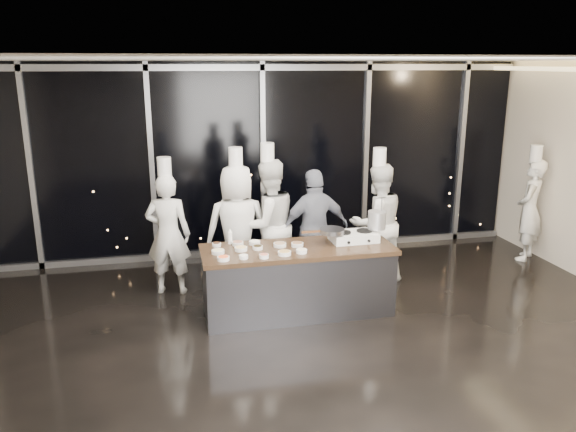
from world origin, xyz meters
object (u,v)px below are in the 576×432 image
(chef_side, at_px, (530,209))
(chef_right, at_px, (377,223))
(guest, at_px, (315,229))
(frying_pan, at_px, (331,231))
(chef_left, at_px, (237,229))
(stove, at_px, (354,236))
(chef_center, at_px, (268,224))
(demo_counter, at_px, (298,280))
(stock_pot, at_px, (377,220))
(chef_far_left, at_px, (168,233))

(chef_side, bearing_deg, chef_right, -37.67)
(guest, xyz_separation_m, chef_side, (3.75, 0.38, -0.01))
(frying_pan, bearing_deg, chef_right, 38.74)
(frying_pan, xyz_separation_m, guest, (-0.01, 0.77, -0.20))
(guest, height_order, chef_side, chef_side)
(chef_left, bearing_deg, chef_right, 176.33)
(stove, height_order, guest, guest)
(guest, bearing_deg, chef_right, 175.18)
(stove, height_order, chef_center, chef_center)
(demo_counter, height_order, chef_center, chef_center)
(chef_right, xyz_separation_m, chef_side, (2.80, 0.35, -0.04))
(demo_counter, bearing_deg, stock_pot, 6.45)
(frying_pan, relative_size, guest, 0.33)
(chef_left, bearing_deg, stock_pot, 153.23)
(guest, bearing_deg, stove, 106.66)
(chef_center, xyz_separation_m, chef_right, (1.61, -0.09, -0.05))
(chef_right, bearing_deg, chef_left, -10.72)
(chef_left, height_order, guest, chef_left)
(stock_pot, bearing_deg, demo_counter, -173.55)
(chef_left, bearing_deg, demo_counter, 123.21)
(guest, relative_size, chef_side, 0.91)
(chef_center, bearing_deg, stove, 118.72)
(chef_center, bearing_deg, guest, 149.17)
(stove, height_order, chef_far_left, chef_far_left)
(stock_pot, distance_m, chef_left, 1.93)
(frying_pan, xyz_separation_m, chef_center, (-0.67, 0.90, -0.12))
(chef_far_left, bearing_deg, chef_right, -169.84)
(frying_pan, distance_m, chef_far_left, 2.30)
(stove, height_order, frying_pan, frying_pan)
(stove, distance_m, stock_pot, 0.38)
(stock_pot, distance_m, chef_center, 1.57)
(chef_side, bearing_deg, chef_left, -40.85)
(chef_far_left, bearing_deg, demo_counter, 160.20)
(stove, relative_size, chef_left, 0.29)
(demo_counter, relative_size, chef_right, 1.23)
(chef_side, bearing_deg, frying_pan, -27.66)
(demo_counter, distance_m, chef_left, 1.21)
(frying_pan, relative_size, chef_right, 0.29)
(frying_pan, xyz_separation_m, chef_far_left, (-2.07, 1.00, -0.19))
(chef_center, bearing_deg, frying_pan, 106.87)
(chef_side, bearing_deg, guest, -38.93)
(stock_pot, distance_m, guest, 1.01)
(demo_counter, bearing_deg, stove, 7.22)
(demo_counter, relative_size, chef_center, 1.17)
(frying_pan, distance_m, chef_side, 3.92)
(stove, distance_m, chef_right, 1.00)
(stock_pot, height_order, guest, guest)
(chef_center, bearing_deg, chef_far_left, -23.85)
(frying_pan, xyz_separation_m, stock_pot, (0.64, 0.05, 0.09))
(stove, bearing_deg, chef_center, 136.88)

